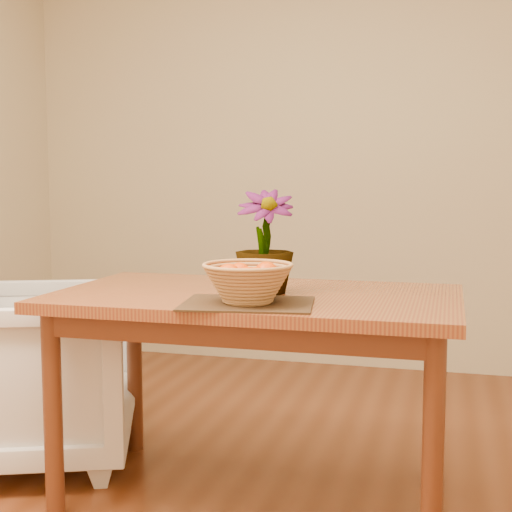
% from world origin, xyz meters
% --- Properties ---
extents(wall_back, '(4.00, 0.02, 2.70)m').
position_xyz_m(wall_back, '(0.00, 2.25, 1.35)').
color(wall_back, beige).
rests_on(wall_back, floor).
extents(table, '(1.40, 0.80, 0.75)m').
position_xyz_m(table, '(0.00, 0.30, 0.66)').
color(table, brown).
rests_on(table, floor).
extents(placemat, '(0.45, 0.36, 0.01)m').
position_xyz_m(placemat, '(0.04, 0.06, 0.75)').
color(placemat, '#382414').
rests_on(placemat, table).
extents(wicker_basket, '(0.29, 0.29, 0.12)m').
position_xyz_m(wicker_basket, '(0.04, 0.06, 0.81)').
color(wicker_basket, '#B7844C').
rests_on(wicker_basket, placemat).
extents(orange_pile, '(0.18, 0.17, 0.08)m').
position_xyz_m(orange_pile, '(0.04, 0.06, 0.84)').
color(orange_pile, '#F73B04').
rests_on(orange_pile, wicker_basket).
extents(potted_plant, '(0.25, 0.25, 0.36)m').
position_xyz_m(potted_plant, '(0.03, 0.30, 0.93)').
color(potted_plant, '#1A4213').
rests_on(potted_plant, table).
extents(armchair, '(0.95, 0.98, 0.79)m').
position_xyz_m(armchair, '(-0.96, 0.42, 0.40)').
color(armchair, '#856E5B').
rests_on(armchair, floor).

